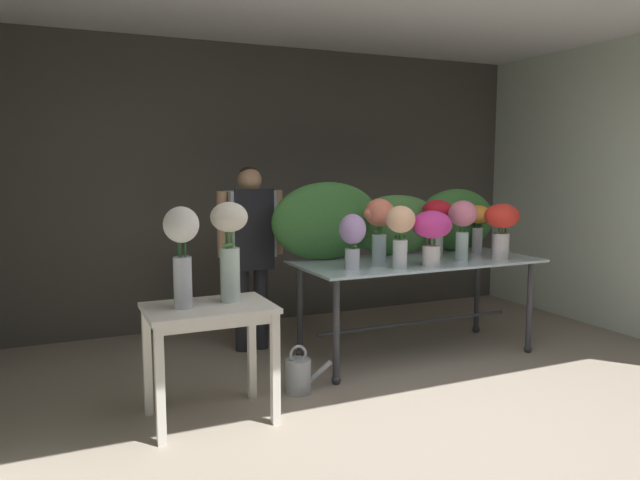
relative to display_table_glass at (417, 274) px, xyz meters
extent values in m
plane|color=gray|center=(-0.54, -0.04, -0.69)|extent=(7.51, 7.51, 0.00)
cube|color=#4C4742|center=(-0.54, 1.66, 0.68)|extent=(5.46, 0.12, 2.74)
cube|color=silver|center=(2.18, -0.04, 0.68)|extent=(0.12, 3.53, 2.74)
cube|color=#ABC5CF|center=(0.00, 0.00, 0.11)|extent=(2.01, 0.88, 0.02)
cylinder|color=#38383D|center=(-0.91, -0.34, -0.29)|extent=(0.05, 0.05, 0.78)
sphere|color=#38383D|center=(-0.91, -0.34, -0.66)|extent=(0.07, 0.07, 0.07)
cylinder|color=#38383D|center=(0.91, -0.34, -0.29)|extent=(0.05, 0.05, 0.78)
sphere|color=#38383D|center=(0.91, -0.34, -0.66)|extent=(0.07, 0.07, 0.07)
cylinder|color=#38383D|center=(-0.91, 0.34, -0.29)|extent=(0.05, 0.05, 0.78)
sphere|color=#38383D|center=(-0.91, 0.34, -0.66)|extent=(0.07, 0.07, 0.07)
cylinder|color=#38383D|center=(0.91, 0.34, -0.29)|extent=(0.05, 0.05, 0.78)
sphere|color=#38383D|center=(0.91, 0.34, -0.66)|extent=(0.07, 0.07, 0.07)
cylinder|color=#38383D|center=(0.00, 0.00, -0.41)|extent=(1.81, 0.03, 0.03)
cube|color=silver|center=(-1.89, -0.57, 0.03)|extent=(0.77, 0.54, 0.03)
cube|color=silver|center=(-1.89, -0.57, -0.02)|extent=(0.71, 0.48, 0.06)
cube|color=silver|center=(-2.23, -0.80, -0.34)|extent=(0.05, 0.05, 0.70)
cube|color=silver|center=(-1.54, -0.80, -0.34)|extent=(0.05, 0.05, 0.70)
cube|color=silver|center=(-2.23, -0.34, -0.34)|extent=(0.05, 0.05, 0.70)
cube|color=silver|center=(-1.54, -0.34, -0.34)|extent=(0.05, 0.05, 0.70)
cylinder|color=#232328|center=(-1.28, 0.71, -0.28)|extent=(0.12, 0.12, 0.81)
cylinder|color=#232328|center=(-1.12, 0.71, -0.28)|extent=(0.12, 0.12, 0.81)
cube|color=#B2BCC6|center=(-1.20, 0.71, 0.40)|extent=(0.40, 0.22, 0.56)
cube|color=black|center=(-1.20, 0.60, 0.36)|extent=(0.34, 0.02, 0.68)
cylinder|color=tan|center=(-1.44, 0.71, 0.41)|extent=(0.09, 0.09, 0.55)
cylinder|color=tan|center=(-0.96, 0.71, 0.41)|extent=(0.09, 0.09, 0.55)
sphere|color=tan|center=(-1.20, 0.71, 0.77)|extent=(0.20, 0.20, 0.20)
ellipsoid|color=black|center=(-1.20, 0.73, 0.84)|extent=(0.15, 0.15, 0.09)
ellipsoid|color=#387033|center=(-0.67, 0.32, 0.44)|extent=(0.97, 0.23, 0.64)
ellipsoid|color=#477F3D|center=(-0.01, 0.32, 0.38)|extent=(0.91, 0.22, 0.52)
ellipsoid|color=#387033|center=(0.62, 0.32, 0.40)|extent=(0.81, 0.29, 0.56)
cylinder|color=silver|center=(0.73, 0.16, 0.23)|extent=(0.09, 0.09, 0.22)
cylinder|color=#9EBCB2|center=(0.73, 0.16, 0.17)|extent=(0.08, 0.08, 0.09)
cylinder|color=#2D6028|center=(0.75, 0.15, 0.27)|extent=(0.01, 0.01, 0.28)
cylinder|color=#2D6028|center=(0.73, 0.17, 0.27)|extent=(0.01, 0.01, 0.28)
cylinder|color=#2D6028|center=(0.71, 0.15, 0.27)|extent=(0.01, 0.01, 0.28)
cylinder|color=#2D6028|center=(0.73, 0.14, 0.27)|extent=(0.01, 0.01, 0.28)
ellipsoid|color=orange|center=(0.73, 0.16, 0.46)|extent=(0.22, 0.22, 0.16)
sphere|color=orange|center=(0.64, 0.13, 0.46)|extent=(0.07, 0.07, 0.07)
ellipsoid|color=#28562D|center=(0.75, 0.16, 0.36)|extent=(0.05, 0.10, 0.03)
cylinder|color=silver|center=(-0.34, 0.05, 0.23)|extent=(0.12, 0.12, 0.23)
cylinder|color=#9EBCB2|center=(-0.34, 0.05, 0.17)|extent=(0.11, 0.11, 0.10)
cylinder|color=#387033|center=(-0.32, 0.05, 0.29)|extent=(0.01, 0.01, 0.32)
cylinder|color=#387033|center=(-0.34, 0.06, 0.29)|extent=(0.01, 0.01, 0.32)
cylinder|color=#387033|center=(-0.35, 0.02, 0.29)|extent=(0.01, 0.01, 0.32)
ellipsoid|color=#EF7A60|center=(-0.34, 0.05, 0.52)|extent=(0.24, 0.24, 0.22)
sphere|color=#EF7A60|center=(-0.43, 0.04, 0.51)|extent=(0.10, 0.10, 0.10)
sphere|color=#EF7A60|center=(-0.26, 0.07, 0.54)|extent=(0.06, 0.06, 0.06)
ellipsoid|color=#387033|center=(-0.37, 0.05, 0.37)|extent=(0.07, 0.11, 0.03)
cylinder|color=silver|center=(0.64, -0.26, 0.23)|extent=(0.13, 0.13, 0.22)
cylinder|color=#9EBCB2|center=(0.64, -0.26, 0.17)|extent=(0.12, 0.12, 0.09)
cylinder|color=#387033|center=(0.67, -0.27, 0.28)|extent=(0.01, 0.01, 0.29)
cylinder|color=#387033|center=(0.63, -0.25, 0.28)|extent=(0.01, 0.01, 0.29)
cylinder|color=#387033|center=(0.63, -0.29, 0.28)|extent=(0.01, 0.01, 0.29)
ellipsoid|color=red|center=(0.64, -0.26, 0.48)|extent=(0.28, 0.28, 0.20)
sphere|color=red|center=(0.74, -0.25, 0.49)|extent=(0.07, 0.07, 0.07)
cylinder|color=silver|center=(-0.08, -0.31, 0.20)|extent=(0.14, 0.14, 0.16)
cylinder|color=#9EBCB2|center=(-0.08, -0.31, 0.15)|extent=(0.13, 0.13, 0.07)
cylinder|color=#477F3D|center=(-0.04, -0.30, 0.25)|extent=(0.01, 0.01, 0.25)
cylinder|color=#477F3D|center=(-0.07, -0.29, 0.25)|extent=(0.01, 0.01, 0.25)
cylinder|color=#477F3D|center=(-0.11, -0.31, 0.25)|extent=(0.01, 0.01, 0.25)
cylinder|color=#477F3D|center=(-0.08, -0.33, 0.25)|extent=(0.01, 0.01, 0.25)
ellipsoid|color=#D1338E|center=(-0.08, -0.31, 0.44)|extent=(0.31, 0.31, 0.21)
sphere|color=#D1338E|center=(0.01, -0.32, 0.41)|extent=(0.11, 0.11, 0.11)
cylinder|color=silver|center=(0.26, 0.11, 0.23)|extent=(0.11, 0.11, 0.23)
cylinder|color=#9EBCB2|center=(0.26, 0.11, 0.17)|extent=(0.10, 0.10, 0.09)
cylinder|color=#2D6028|center=(0.29, 0.11, 0.30)|extent=(0.01, 0.01, 0.34)
cylinder|color=#2D6028|center=(0.26, 0.13, 0.30)|extent=(0.01, 0.01, 0.34)
cylinder|color=#2D6028|center=(0.24, 0.11, 0.30)|extent=(0.01, 0.01, 0.34)
cylinder|color=#2D6028|center=(0.27, 0.08, 0.30)|extent=(0.01, 0.01, 0.34)
ellipsoid|color=red|center=(0.26, 0.11, 0.52)|extent=(0.25, 0.25, 0.17)
sphere|color=red|center=(0.20, 0.10, 0.53)|extent=(0.06, 0.06, 0.06)
cylinder|color=silver|center=(0.33, -0.16, 0.24)|extent=(0.10, 0.10, 0.23)
cylinder|color=#9EBCB2|center=(0.33, -0.16, 0.17)|extent=(0.10, 0.10, 0.10)
cylinder|color=#28562D|center=(0.35, -0.16, 0.28)|extent=(0.01, 0.01, 0.31)
cylinder|color=#28562D|center=(0.32, -0.13, 0.28)|extent=(0.01, 0.01, 0.31)
cylinder|color=#28562D|center=(0.31, -0.16, 0.28)|extent=(0.01, 0.01, 0.31)
cylinder|color=#28562D|center=(0.32, -0.18, 0.28)|extent=(0.01, 0.01, 0.31)
ellipsoid|color=pink|center=(0.33, -0.16, 0.50)|extent=(0.23, 0.23, 0.21)
sphere|color=pink|center=(0.26, -0.15, 0.49)|extent=(0.06, 0.06, 0.06)
sphere|color=pink|center=(0.40, -0.18, 0.53)|extent=(0.06, 0.06, 0.06)
cylinder|color=silver|center=(-0.69, -0.18, 0.20)|extent=(0.11, 0.11, 0.16)
cylinder|color=#9EBCB2|center=(-0.69, -0.18, 0.15)|extent=(0.10, 0.10, 0.07)
cylinder|color=#477F3D|center=(-0.68, -0.18, 0.24)|extent=(0.01, 0.01, 0.23)
cylinder|color=#477F3D|center=(-0.71, -0.17, 0.24)|extent=(0.01, 0.01, 0.23)
cylinder|color=#477F3D|center=(-0.70, -0.20, 0.24)|extent=(0.01, 0.01, 0.23)
ellipsoid|color=#B28ED1|center=(-0.69, -0.18, 0.42)|extent=(0.20, 0.20, 0.23)
sphere|color=#B28ED1|center=(-0.64, -0.18, 0.39)|extent=(0.06, 0.06, 0.06)
ellipsoid|color=#387033|center=(-0.69, -0.20, 0.30)|extent=(0.07, 0.11, 0.03)
cylinder|color=silver|center=(-0.35, -0.29, 0.23)|extent=(0.11, 0.11, 0.22)
cylinder|color=#9EBCB2|center=(-0.35, -0.29, 0.17)|extent=(0.10, 0.10, 0.09)
cylinder|color=#387033|center=(-0.33, -0.29, 0.28)|extent=(0.01, 0.01, 0.30)
cylinder|color=#387033|center=(-0.34, -0.27, 0.28)|extent=(0.01, 0.01, 0.30)
cylinder|color=#387033|center=(-0.37, -0.30, 0.28)|extent=(0.01, 0.01, 0.30)
cylinder|color=#387033|center=(-0.35, -0.31, 0.28)|extent=(0.01, 0.01, 0.30)
ellipsoid|color=#F4B78E|center=(-0.35, -0.29, 0.49)|extent=(0.22, 0.22, 0.20)
sphere|color=#F4B78E|center=(-0.41, -0.31, 0.50)|extent=(0.08, 0.08, 0.08)
ellipsoid|color=#2D6028|center=(-0.33, -0.27, 0.36)|extent=(0.11, 0.06, 0.03)
cylinder|color=silver|center=(-2.04, -0.57, 0.20)|extent=(0.11, 0.11, 0.31)
cylinder|color=#9EBCB2|center=(-2.04, -0.57, 0.11)|extent=(0.10, 0.10, 0.13)
cylinder|color=#28562D|center=(-2.02, -0.57, 0.27)|extent=(0.01, 0.01, 0.43)
cylinder|color=#28562D|center=(-2.06, -0.54, 0.27)|extent=(0.01, 0.01, 0.43)
cylinder|color=#28562D|center=(-2.05, -0.59, 0.27)|extent=(0.01, 0.01, 0.43)
ellipsoid|color=white|center=(-2.04, -0.57, 0.55)|extent=(0.21, 0.21, 0.22)
sphere|color=white|center=(-2.11, -0.58, 0.56)|extent=(0.06, 0.06, 0.06)
sphere|color=white|center=(-1.98, -0.54, 0.55)|extent=(0.09, 0.09, 0.09)
cylinder|color=silver|center=(-1.73, -0.51, 0.21)|extent=(0.12, 0.12, 0.34)
cylinder|color=#9EBCB2|center=(-1.73, -0.51, 0.12)|extent=(0.11, 0.11, 0.14)
cylinder|color=#477F3D|center=(-1.72, -0.51, 0.29)|extent=(0.01, 0.01, 0.47)
cylinder|color=#477F3D|center=(-1.75, -0.48, 0.29)|extent=(0.01, 0.01, 0.47)
cylinder|color=#477F3D|center=(-1.74, -0.54, 0.29)|extent=(0.01, 0.01, 0.47)
ellipsoid|color=silver|center=(-1.73, -0.51, 0.58)|extent=(0.23, 0.23, 0.19)
ellipsoid|color=#477F3D|center=(-1.74, -0.53, 0.41)|extent=(0.11, 0.08, 0.03)
cylinder|color=#999EA3|center=(-1.22, -0.39, -0.57)|extent=(0.18, 0.18, 0.24)
cylinder|color=#999EA3|center=(-1.05, -0.39, -0.55)|extent=(0.18, 0.04, 0.14)
torus|color=#999EA3|center=(-1.22, -0.39, -0.41)|extent=(0.13, 0.02, 0.13)
camera|label=1|loc=(-2.77, -4.16, 0.90)|focal=34.08mm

